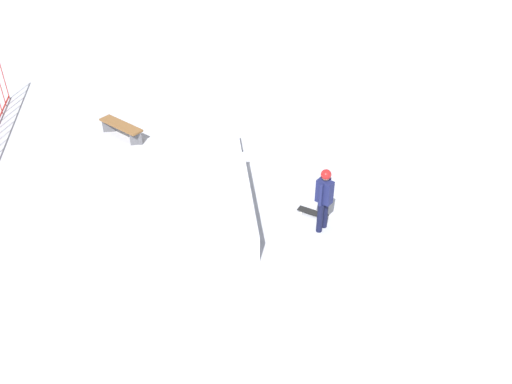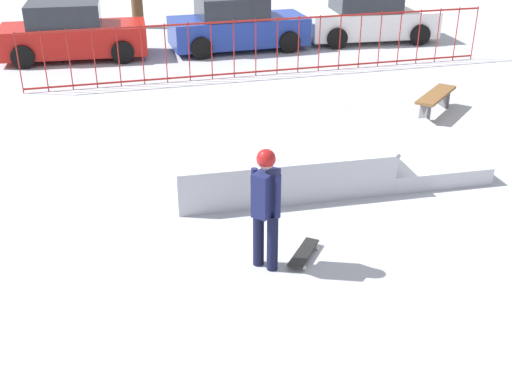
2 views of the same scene
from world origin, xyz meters
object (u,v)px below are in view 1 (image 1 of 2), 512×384
object	(u,v)px
skateboard	(313,212)
park_bench	(121,128)
skate_ramp	(199,196)
skater	(324,196)

from	to	relation	value
skateboard	park_bench	world-z (taller)	park_bench
skate_ramp	skater	size ratio (longest dim) A/B	3.13
skater	park_bench	xyz separation A→B (m)	(5.09, 5.21, -0.65)
skate_ramp	park_bench	size ratio (longest dim) A/B	3.81
skate_ramp	skateboard	size ratio (longest dim) A/B	7.04
skater	park_bench	size ratio (longest dim) A/B	1.22
skate_ramp	skater	xyz separation A→B (m)	(-1.28, -2.95, 0.69)
skater	skateboard	distance (m)	1.10
skater	skateboard	world-z (taller)	skater
skate_ramp	skateboard	world-z (taller)	skate_ramp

